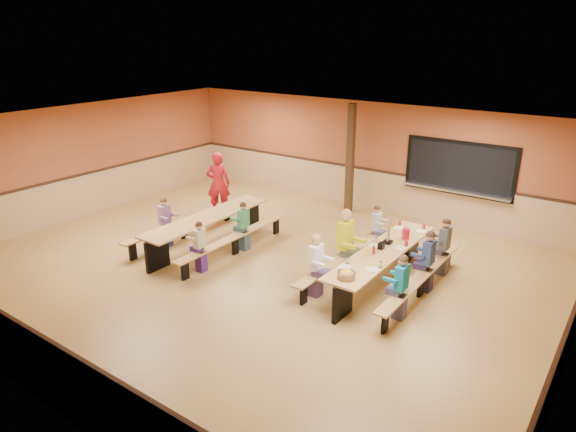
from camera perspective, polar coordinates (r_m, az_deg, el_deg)
The scene contains 23 objects.
ground at distance 11.10m, azimuth -3.62°, elevation -5.76°, with size 12.00×12.00×0.00m, color olive.
room_envelope at distance 10.82m, azimuth -3.69°, elevation -2.47°, with size 12.04×10.04×3.02m.
kitchen_pass_through at distance 13.64m, azimuth 18.46°, elevation 4.82°, with size 2.78×0.28×1.38m.
structural_post at distance 14.18m, azimuth 6.93°, elevation 6.31°, with size 0.18×0.18×3.00m, color #322010.
cafeteria_table_main at distance 10.34m, azimuth 10.41°, elevation -4.87°, with size 1.91×3.70×0.74m.
cafeteria_table_second at distance 12.12m, azimuth -8.88°, elevation -0.99°, with size 1.91×3.70×0.74m.
seated_child_white_left at distance 9.74m, azimuth 3.10°, elevation -5.57°, with size 0.38×0.31×1.24m, color white, non-canonical shape.
seated_adult_yellow at distance 10.58m, azimuth 6.36°, elevation -3.01°, with size 0.47×0.38×1.41m, color #C4CC15, non-canonical shape.
seated_child_grey_left at distance 11.81m, azimuth 9.75°, elevation -1.46°, with size 0.32×0.26×1.11m, color #B7B7B7, non-canonical shape.
seated_child_teal_right at distance 9.21m, azimuth 12.44°, elevation -7.77°, with size 0.36×0.30×1.20m, color #117292, non-canonical shape.
seated_child_navy_right at distance 10.27m, azimuth 15.29°, elevation -4.92°, with size 0.38×0.31×1.23m, color navy, non-canonical shape.
seated_child_char_right at distance 11.05m, azimuth 16.95°, elevation -3.30°, with size 0.37×0.31×1.22m, color #464A4F, non-canonical shape.
seated_child_purple_sec at distance 12.31m, azimuth -13.49°, elevation -0.68°, with size 0.35×0.29×1.17m, color #845A90, non-canonical shape.
seated_child_green_sec at distance 11.80m, azimuth -4.94°, elevation -1.17°, with size 0.34×0.28×1.15m, color #3A7E5A, non-canonical shape.
seated_child_tan_sec at distance 10.86m, azimuth -9.72°, elevation -3.43°, with size 0.32×0.26×1.10m, color beige, non-canonical shape.
standing_woman at distance 14.10m, azimuth -7.75°, elevation 3.58°, with size 0.64×0.42×1.76m, color #AF141E.
punch_pitcher at distance 10.88m, azimuth 12.96°, elevation -1.93°, with size 0.16×0.16×0.22m, color #B31726.
chip_bowl at distance 9.02m, azimuth 6.51°, elevation -6.47°, with size 0.32×0.32×0.15m, color #FFA128, non-canonical shape.
napkin_dispenser at distance 10.30m, azimuth 10.32°, elevation -3.27°, with size 0.10×0.14×0.13m, color black.
condiment_mustard at distance 9.90m, azimuth 8.70°, elevation -4.03°, with size 0.06×0.06×0.17m, color yellow.
condiment_ketchup at distance 10.04m, azimuth 9.50°, elevation -3.74°, with size 0.06×0.06×0.17m, color #B2140F.
table_paddle at distance 10.56m, azimuth 11.06°, elevation -2.31°, with size 0.16×0.16×0.56m.
place_settings at distance 10.23m, azimuth 10.51°, elevation -3.50°, with size 0.65×3.30×0.11m, color beige, non-canonical shape.
Camera 1 is at (6.37, -7.72, 4.81)m, focal length 32.00 mm.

